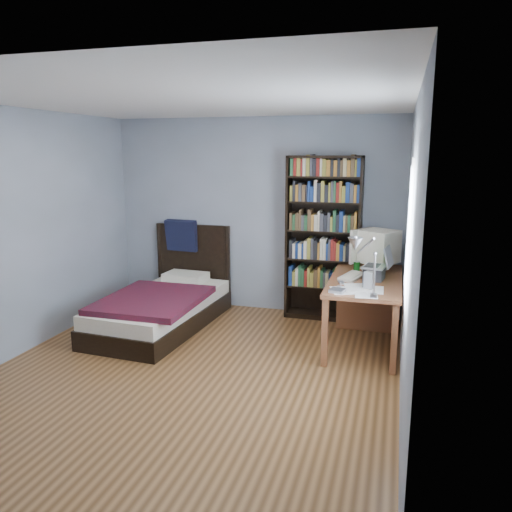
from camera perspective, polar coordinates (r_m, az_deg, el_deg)
name	(u,v)px	position (r m, az deg, el deg)	size (l,w,h in m)	color
room	(193,243)	(4.55, -7.19, 1.48)	(4.20, 4.24, 2.50)	brown
desk	(367,296)	(5.98, 12.60, -4.46)	(0.75, 1.56, 0.73)	brown
crt_monitor	(376,247)	(5.87, 13.59, 1.01)	(0.57, 0.52, 0.47)	beige
laptop	(376,270)	(5.44, 13.56, -1.59)	(0.33, 0.33, 0.36)	#2D2D30
desk_lamp	(359,250)	(4.28, 11.65, 0.65)	(0.25, 0.55, 0.65)	#99999E
keyboard	(352,276)	(5.48, 10.95, -2.31)	(0.17, 0.43, 0.03)	#BAAE9B
speaker	(369,280)	(5.06, 12.83, -2.72)	(0.09, 0.09, 0.18)	gray
soda_can	(357,267)	(5.71, 11.43, -1.27)	(0.07, 0.07, 0.13)	#093807
mouse	(365,270)	(5.80, 12.31, -1.55)	(0.07, 0.12, 0.04)	silver
phone_silver	(341,282)	(5.23, 9.71, -2.99)	(0.05, 0.09, 0.02)	silver
phone_grey	(339,287)	(5.04, 9.47, -3.56)	(0.04, 0.08, 0.02)	gray
external_drive	(337,291)	(4.90, 9.25, -3.93)	(0.13, 0.13, 0.03)	gray
bookshelf	(323,239)	(6.20, 7.70, 1.99)	(0.91, 0.30, 2.02)	black
bed	(164,304)	(6.16, -10.47, -5.43)	(1.12, 2.10, 1.16)	black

